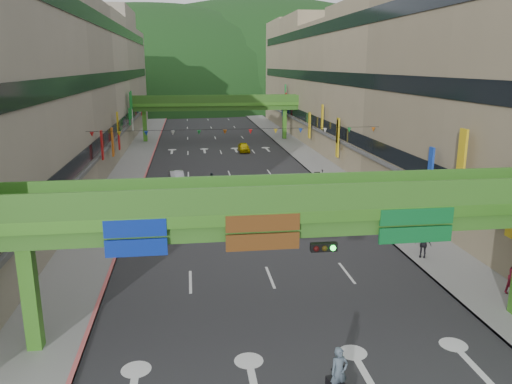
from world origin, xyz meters
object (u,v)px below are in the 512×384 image
object	(u,v)px
scooter_rider_mid	(285,188)
car_yellow	(244,147)
car_silver	(177,178)
overpass_near	(319,226)
scooter_rider_near	(339,377)

from	to	relation	value
scooter_rider_mid	car_yellow	size ratio (longest dim) A/B	0.51
scooter_rider_mid	car_silver	distance (m)	11.98
overpass_near	car_yellow	xyz separation A→B (m)	(2.23, 48.55, -4.58)
scooter_rider_near	car_silver	world-z (taller)	scooter_rider_near
scooter_rider_near	scooter_rider_mid	world-z (taller)	scooter_rider_near
car_silver	car_yellow	bearing A→B (deg)	56.27
scooter_rider_near	overpass_near	bearing A→B (deg)	86.20
scooter_rider_near	scooter_rider_mid	bearing A→B (deg)	82.83
car_yellow	overpass_near	bearing A→B (deg)	-92.77
scooter_rider_near	car_yellow	xyz separation A→B (m)	(2.52, 52.93, -0.41)
overpass_near	scooter_rider_mid	distance (m)	24.21
overpass_near	car_silver	size ratio (longest dim) A/B	7.11
overpass_near	car_silver	world-z (taller)	overpass_near
car_silver	scooter_rider_mid	bearing A→B (deg)	-42.67
overpass_near	car_yellow	size ratio (longest dim) A/B	7.63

